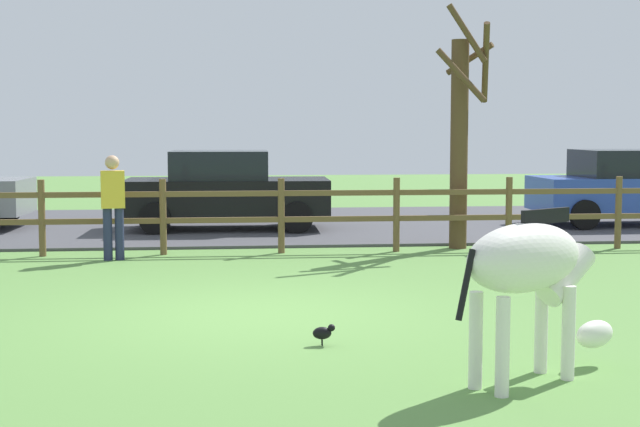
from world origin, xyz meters
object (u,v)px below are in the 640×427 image
Objects in this scene: crow_on_grass at (323,332)px; zebra at (531,270)px; parked_car_black at (226,189)px; parked_car_blue at (630,187)px; bare_tree at (461,133)px; visitor_near_fence at (113,202)px.

zebra is at bearing -43.10° from crow_on_grass.
parked_car_blue is at bearing -0.05° from parked_car_black.
crow_on_grass is at bearing -127.11° from parked_car_blue.
visitor_near_fence is at bearing -171.57° from bare_tree.
crow_on_grass is 0.05× the size of parked_car_black.
visitor_near_fence reaches higher than parked_car_blue.
crow_on_grass is (-3.08, -6.85, -1.85)m from bare_tree.
parked_car_blue is 10.81m from visitor_near_fence.
parked_car_black is 4.22m from visitor_near_fence.
bare_tree is 2.50× the size of visitor_near_fence.
bare_tree is at bearing 65.82° from crow_on_grass.
bare_tree is at bearing -36.89° from parked_car_black.
crow_on_grass is 9.92m from parked_car_black.
parked_car_blue is at bearing 20.80° from visitor_near_fence.
bare_tree reaches higher than crow_on_grass.
bare_tree is at bearing -145.62° from parked_car_blue.
zebra is 0.42× the size of parked_car_black.
visitor_near_fence is (-10.11, -3.84, 0.06)m from parked_car_blue.
parked_car_blue is (7.45, 9.84, 0.72)m from crow_on_grass.
parked_car_black is at bearing 95.32° from crow_on_grass.
zebra is 2.25m from crow_on_grass.
parked_car_black is at bearing 179.95° from parked_car_blue.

